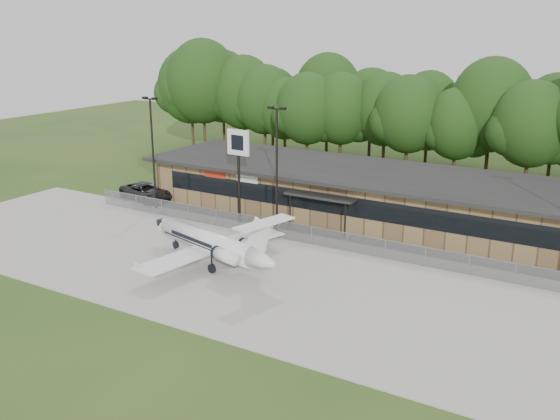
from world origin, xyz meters
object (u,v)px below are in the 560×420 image
Objects in this scene: suv at (146,192)px; pole_sign at (238,152)px; terminal at (370,194)px; business_jet at (212,244)px.

pole_sign reaches higher than suv.
business_jet is (-5.03, -16.21, -0.55)m from terminal.
suv is (-20.79, -5.67, -1.35)m from terminal.
pole_sign is at bearing -141.19° from terminal.
suv is 13.14m from pole_sign.
terminal reaches higher than suv.
terminal is at bearing 87.67° from business_jet.
pole_sign reaches higher than business_jet.
business_jet is 10.84m from pole_sign.
terminal is at bearing -61.34° from suv.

